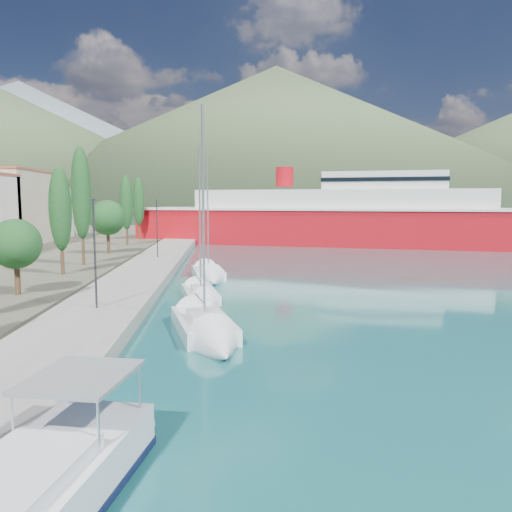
{
  "coord_description": "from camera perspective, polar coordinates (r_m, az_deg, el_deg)",
  "views": [
    {
      "loc": [
        -1.77,
        -15.29,
        6.78
      ],
      "look_at": [
        0.0,
        14.0,
        3.5
      ],
      "focal_mm": 35.0,
      "sensor_mm": 36.0,
      "label": 1
    }
  ],
  "objects": [
    {
      "name": "ground",
      "position": [
        135.47,
        -2.71,
        3.5
      ],
      "size": [
        1400.0,
        1400.0,
        0.0
      ],
      "primitive_type": "plane",
      "color": "#195B5D"
    },
    {
      "name": "quay",
      "position": [
        42.4,
        -13.25,
        -2.45
      ],
      "size": [
        5.0,
        88.0,
        0.8
      ],
      "primitive_type": "cube",
      "color": "gray",
      "rests_on": "ground"
    },
    {
      "name": "hills_far",
      "position": [
        653.2,
        9.19,
        12.5
      ],
      "size": [
        1480.0,
        900.0,
        180.0
      ],
      "color": "slate",
      "rests_on": "ground"
    },
    {
      "name": "hills_near",
      "position": [
        402.67,
        11.18,
        12.3
      ],
      "size": [
        1010.0,
        520.0,
        115.0
      ],
      "color": "#465937",
      "rests_on": "ground"
    },
    {
      "name": "tree_row",
      "position": [
        49.24,
        -19.44,
        4.96
      ],
      "size": [
        4.01,
        63.92,
        11.13
      ],
      "color": "#47301E",
      "rests_on": "land_strip"
    },
    {
      "name": "lamp_posts",
      "position": [
        30.85,
        -17.0,
        1.08
      ],
      "size": [
        0.15,
        44.6,
        6.06
      ],
      "color": "#2D2D33",
      "rests_on": "quay"
    },
    {
      "name": "sailboat_near",
      "position": [
        24.15,
        -5.16,
        -9.14
      ],
      "size": [
        4.41,
        8.99,
        12.41
      ],
      "color": "silver",
      "rests_on": "ground"
    },
    {
      "name": "sailboat_mid",
      "position": [
        33.09,
        -5.99,
        -4.98
      ],
      "size": [
        3.4,
        8.09,
        11.3
      ],
      "color": "silver",
      "rests_on": "ground"
    },
    {
      "name": "sailboat_far",
      "position": [
        42.46,
        -5.23,
        -2.4
      ],
      "size": [
        3.56,
        8.12,
        11.54
      ],
      "color": "silver",
      "rests_on": "ground"
    },
    {
      "name": "ferry",
      "position": [
        78.61,
        9.72,
        4.15
      ],
      "size": [
        64.56,
        32.98,
        12.63
      ],
      "color": "red",
      "rests_on": "ground"
    }
  ]
}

